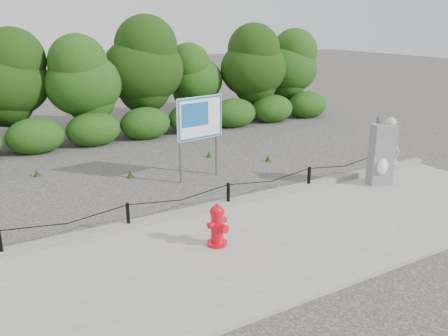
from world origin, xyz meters
TOP-DOWN VIEW (x-y plane):
  - ground at (0.00, 0.00)m, footprint 90.00×90.00m
  - sidewalk at (0.00, -2.00)m, footprint 14.00×4.00m
  - curb at (0.00, 0.05)m, footprint 14.00×0.22m
  - chain_barrier at (0.00, 0.00)m, footprint 10.06×0.06m
  - treeline at (-0.23, 8.92)m, footprint 20.37×3.51m
  - fire_hydrant at (-1.22, -1.61)m, footprint 0.50×0.51m
  - pedestrian at (4.63, -0.70)m, footprint 0.76×0.70m
  - utility_cabinet at (4.41, -0.68)m, footprint 0.71×0.54m
  - advertising_sign at (0.50, 2.36)m, footprint 1.48×0.29m

SIDE VIEW (x-z plane):
  - ground at x=0.00m, z-range 0.00..0.00m
  - sidewalk at x=0.00m, z-range 0.00..0.08m
  - curb at x=0.00m, z-range 0.08..0.22m
  - chain_barrier at x=0.00m, z-range 0.16..0.76m
  - fire_hydrant at x=-1.22m, z-range 0.06..0.94m
  - utility_cabinet at x=4.41m, z-range 0.00..1.83m
  - pedestrian at x=4.63m, z-range 0.06..1.88m
  - advertising_sign at x=0.50m, z-range 0.49..2.86m
  - treeline at x=-0.23m, z-range 0.21..4.66m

